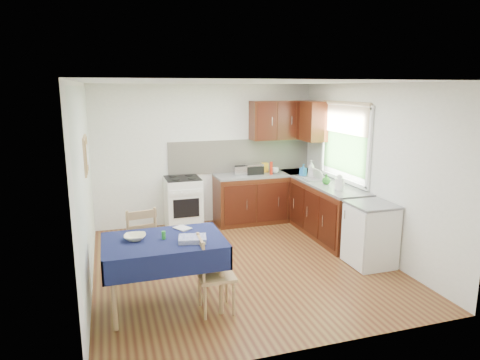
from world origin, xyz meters
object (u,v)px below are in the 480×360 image
object	(u,v)px
sandwich_press	(253,169)
kettle	(339,183)
dining_table	(164,248)
chair_near	(212,272)
toaster	(240,171)
dish_rack	(317,178)
chair_far	(140,240)

from	to	relation	value
sandwich_press	kettle	xyz separation A→B (m)	(0.85, -1.57, 0.02)
dining_table	chair_near	size ratio (longest dim) A/B	1.50
dining_table	toaster	size ratio (longest dim) A/B	5.60
dining_table	sandwich_press	size ratio (longest dim) A/B	4.18
dish_rack	kettle	world-z (taller)	kettle
chair_far	kettle	distance (m)	3.08
toaster	dish_rack	xyz separation A→B (m)	(1.13, -0.77, -0.06)
chair_far	dish_rack	xyz separation A→B (m)	(3.04, 1.02, 0.42)
dish_rack	chair_near	bearing A→B (deg)	-132.74
chair_near	kettle	xyz separation A→B (m)	(2.36, 1.40, 0.54)
chair_near	dish_rack	size ratio (longest dim) A/B	2.19
kettle	dish_rack	bearing A→B (deg)	89.11
kettle	toaster	bearing A→B (deg)	126.29
sandwich_press	chair_far	bearing A→B (deg)	-118.55
sandwich_press	kettle	bearing A→B (deg)	-40.42
kettle	dining_table	bearing A→B (deg)	-158.23
toaster	dish_rack	size ratio (longest dim) A/B	0.59
toaster	sandwich_press	world-z (taller)	sandwich_press
chair_near	sandwich_press	size ratio (longest dim) A/B	2.78
dining_table	toaster	distance (m)	3.17
dining_table	chair_far	world-z (taller)	chair_far
chair_near	toaster	bearing A→B (deg)	-21.13
chair_near	chair_far	bearing A→B (deg)	32.71
chair_near	toaster	size ratio (longest dim) A/B	3.72
sandwich_press	dining_table	bearing A→B (deg)	-104.99
chair_far	dining_table	bearing A→B (deg)	94.08
chair_near	toaster	distance (m)	3.22
kettle	chair_far	bearing A→B (deg)	-174.93
chair_far	sandwich_press	world-z (taller)	sandwich_press
chair_far	sandwich_press	distance (m)	2.90
chair_far	toaster	xyz separation A→B (m)	(1.92, 1.79, 0.48)
chair_far	sandwich_press	size ratio (longest dim) A/B	3.03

